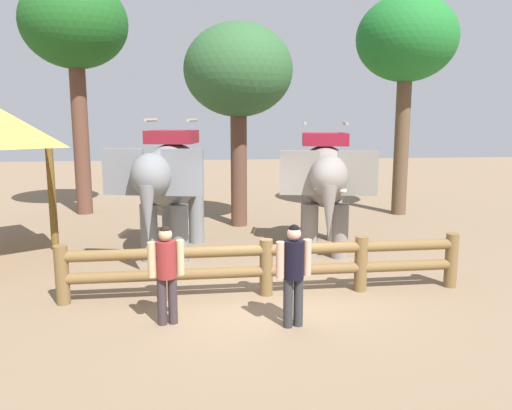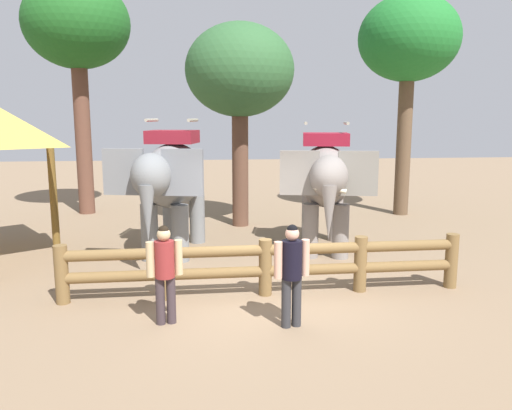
% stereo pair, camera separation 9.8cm
% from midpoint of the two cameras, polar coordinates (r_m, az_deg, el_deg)
% --- Properties ---
extents(ground_plane, '(60.00, 60.00, 0.00)m').
position_cam_midpoint_polar(ground_plane, '(9.46, 1.45, -10.26)').
color(ground_plane, '#816950').
extents(log_fence, '(7.44, 0.36, 1.05)m').
position_cam_midpoint_polar(log_fence, '(9.41, 1.35, -6.48)').
color(log_fence, brown).
rests_on(log_fence, ground).
extents(elephant_near_left, '(2.33, 3.81, 3.20)m').
position_cam_midpoint_polar(elephant_near_left, '(12.19, -9.22, 2.88)').
color(elephant_near_left, slate).
rests_on(elephant_near_left, ground).
extents(elephant_center, '(2.21, 3.72, 3.12)m').
position_cam_midpoint_polar(elephant_center, '(12.37, 7.94, 2.82)').
color(elephant_center, gray).
rests_on(elephant_center, ground).
extents(tourist_woman_in_black, '(0.57, 0.38, 1.63)m').
position_cam_midpoint_polar(tourist_woman_in_black, '(7.95, 4.37, -7.04)').
color(tourist_woman_in_black, '#2D2D31').
rests_on(tourist_woman_in_black, ground).
extents(tourist_man_in_blue, '(0.56, 0.36, 1.59)m').
position_cam_midpoint_polar(tourist_man_in_blue, '(8.16, -9.79, -6.88)').
color(tourist_man_in_blue, '#382C31').
rests_on(tourist_man_in_blue, ground).
extents(tree_far_left, '(3.20, 3.20, 7.06)m').
position_cam_midpoint_polar(tree_far_left, '(17.78, 16.81, 16.97)').
color(tree_far_left, brown).
rests_on(tree_far_left, ground).
extents(tree_back_center, '(3.14, 3.14, 5.90)m').
position_cam_midpoint_polar(tree_back_center, '(15.20, -1.65, 14.49)').
color(tree_back_center, brown).
rests_on(tree_back_center, ground).
extents(tree_far_right, '(3.38, 3.38, 7.63)m').
position_cam_midpoint_polar(tree_far_right, '(18.25, -19.18, 18.13)').
color(tree_far_right, brown).
rests_on(tree_far_right, ground).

